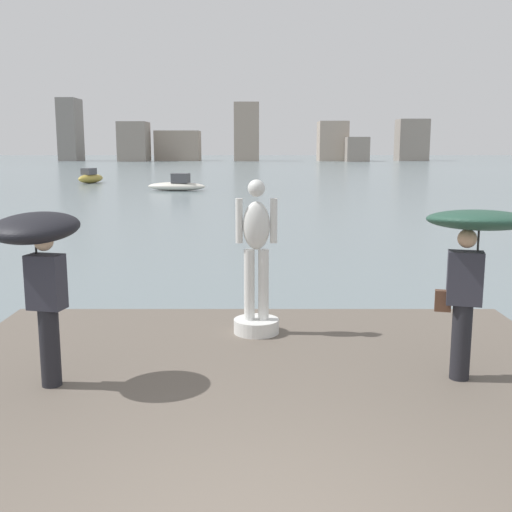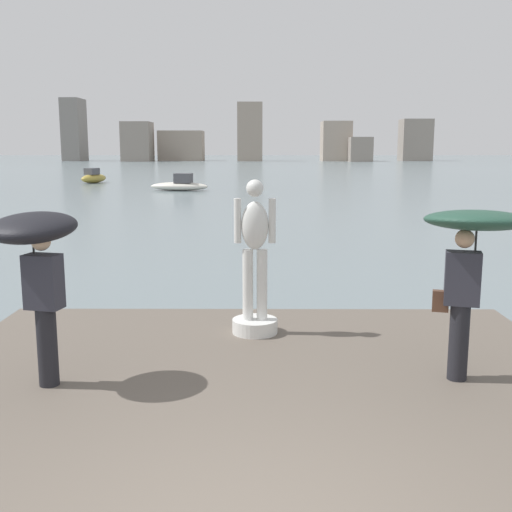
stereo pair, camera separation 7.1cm
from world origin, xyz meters
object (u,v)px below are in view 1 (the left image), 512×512
(statue_white_figure, at_px, (255,273))
(boat_mid, at_px, (89,177))
(onlooker_right, at_px, (473,242))
(onlooker_left, at_px, (37,250))
(boat_far, at_px, (176,185))

(statue_white_figure, distance_m, boat_mid, 46.49)
(statue_white_figure, bearing_deg, onlooker_right, -36.24)
(statue_white_figure, height_order, onlooker_left, statue_white_figure)
(onlooker_left, relative_size, onlooker_right, 0.99)
(statue_white_figure, distance_m, boat_far, 35.36)
(onlooker_left, distance_m, boat_far, 37.02)
(boat_mid, bearing_deg, statue_white_figure, -72.31)
(boat_mid, distance_m, boat_far, 12.71)
(boat_mid, bearing_deg, onlooker_right, -70.25)
(boat_far, bearing_deg, onlooker_right, -77.77)
(statue_white_figure, bearing_deg, boat_mid, 107.69)
(boat_mid, xyz_separation_m, boat_far, (8.58, -9.37, -0.07))
(boat_far, bearing_deg, boat_mid, 132.51)
(onlooker_left, distance_m, onlooker_right, 4.78)
(onlooker_left, xyz_separation_m, boat_far, (-3.18, 36.85, -1.51))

